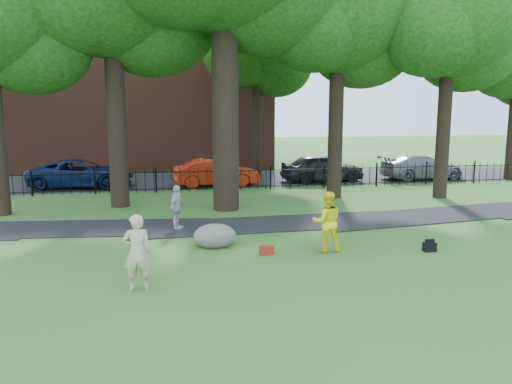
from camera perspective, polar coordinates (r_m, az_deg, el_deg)
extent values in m
plane|color=#2E5F21|center=(14.61, -0.02, -7.36)|extent=(120.00, 120.00, 0.00)
cube|color=black|center=(18.49, 0.85, -3.75)|extent=(36.07, 3.85, 0.03)
cube|color=black|center=(30.16, -5.51, 1.36)|extent=(80.00, 7.00, 0.02)
cube|color=black|center=(26.07, -4.78, 2.37)|extent=(44.00, 0.04, 0.04)
cube|color=black|center=(26.19, -4.76, 0.54)|extent=(44.00, 0.04, 0.04)
cube|color=brown|center=(37.82, -12.92, 11.92)|extent=(18.00, 8.00, 12.00)
cylinder|color=black|center=(20.93, -3.55, 12.25)|extent=(1.10, 1.10, 10.50)
ellipsoid|color=black|center=(22.74, -24.26, 15.20)|extent=(4.80, 4.80, 4.08)
cylinder|color=black|center=(22.34, -15.73, 9.94)|extent=(0.80, 0.80, 9.10)
ellipsoid|color=black|center=(23.47, -11.77, 18.67)|extent=(5.76, 5.76, 4.90)
cylinder|color=black|center=(24.13, 9.13, 9.28)|extent=(0.70, 0.70, 8.40)
ellipsoid|color=black|center=(24.53, 9.42, 19.71)|extent=(6.60, 6.60, 5.61)
ellipsoid|color=black|center=(25.62, 11.96, 16.47)|extent=(5.28, 5.28, 4.49)
ellipsoid|color=black|center=(23.38, 6.74, 18.49)|extent=(4.95, 4.95, 4.21)
cylinder|color=black|center=(25.35, 20.73, 8.40)|extent=(0.64, 0.64, 8.05)
ellipsoid|color=black|center=(25.67, 21.31, 17.93)|extent=(6.20, 6.20, 5.27)
ellipsoid|color=black|center=(26.90, 22.89, 14.94)|extent=(4.96, 4.96, 4.22)
ellipsoid|color=black|center=(24.43, 19.41, 16.86)|extent=(4.65, 4.65, 3.95)
imported|color=#CDB58D|center=(12.09, -13.42, -6.71)|extent=(0.68, 0.46, 1.83)
imported|color=yellow|center=(15.03, 8.11, -3.38)|extent=(0.96, 0.79, 1.82)
imported|color=#B1B1B6|center=(17.85, -9.06, -1.75)|extent=(0.73, 1.01, 1.59)
ellipsoid|color=#6C6A5A|center=(15.58, -4.74, -4.84)|extent=(1.47, 1.21, 0.78)
cylinder|color=black|center=(22.68, -26.91, 1.31)|extent=(0.11, 0.11, 2.83)
cylinder|color=black|center=(22.88, -26.67, -1.98)|extent=(0.32, 0.32, 0.18)
cube|color=black|center=(22.54, -27.21, 5.20)|extent=(0.23, 0.23, 0.26)
cone|color=black|center=(22.53, -27.24, 5.64)|extent=(0.28, 0.28, 0.14)
cube|color=black|center=(15.93, 19.21, -5.96)|extent=(0.37, 0.24, 0.27)
cube|color=maroon|center=(14.74, 1.23, -6.66)|extent=(0.42, 0.28, 0.27)
imported|color=#B4230D|center=(27.61, -4.59, 2.24)|extent=(4.75, 1.92, 1.53)
imported|color=#0D1B45|center=(28.68, -19.35, 1.99)|extent=(5.63, 2.86, 1.52)
imported|color=black|center=(29.51, 7.59, 2.76)|extent=(4.93, 2.22, 1.65)
imported|color=gray|center=(31.91, 18.40, 2.70)|extent=(5.18, 2.32, 1.48)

